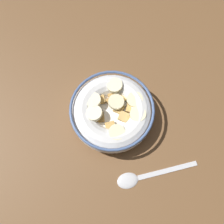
# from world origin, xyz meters

# --- Properties ---
(ground_plane) EXTENTS (1.13, 1.13, 0.02)m
(ground_plane) POSITION_xyz_m (0.00, 0.00, -0.01)
(ground_plane) COLOR brown
(cereal_bowl) EXTENTS (0.18, 0.18, 0.06)m
(cereal_bowl) POSITION_xyz_m (0.00, 0.00, 0.03)
(cereal_bowl) COLOR white
(cereal_bowl) RESTS_ON ground_plane
(spoon) EXTENTS (0.15, 0.13, 0.01)m
(spoon) POSITION_xyz_m (0.11, -0.09, 0.00)
(spoon) COLOR silver
(spoon) RESTS_ON ground_plane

